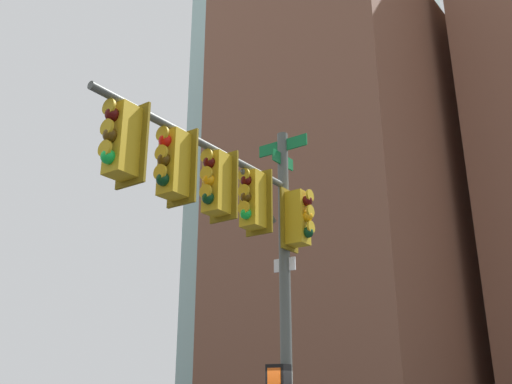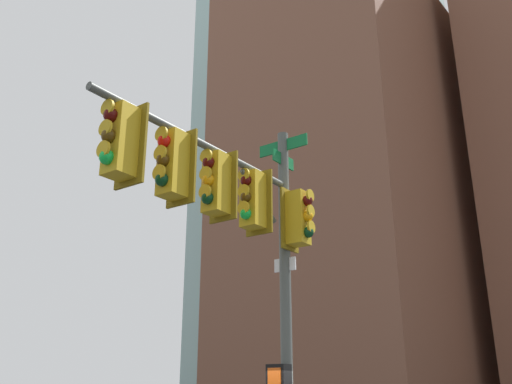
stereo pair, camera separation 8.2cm
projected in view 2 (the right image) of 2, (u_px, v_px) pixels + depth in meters
signal_pole_assembly at (238, 219)px, 9.17m from camera, size 4.91×1.15×6.95m
building_brick_nearside at (356, 191)px, 56.19m from camera, size 24.71×18.63×42.25m
building_glass_tower at (331, 137)px, 69.06m from camera, size 25.04×23.81×63.60m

